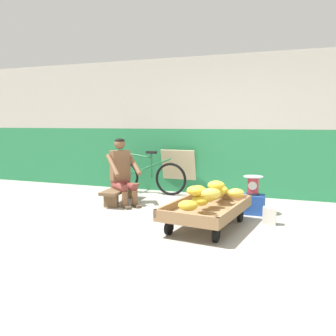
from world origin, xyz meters
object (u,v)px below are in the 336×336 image
object	(u,v)px
weighing_scale	(253,185)
bicycle_near_left	(147,176)
low_bench	(120,191)
shopping_bag	(269,216)
banana_cart	(207,210)
vendor_seated	(122,172)
plastic_crate	(252,204)
sign_board	(179,171)

from	to	relation	value
weighing_scale	bicycle_near_left	bearing A→B (deg)	157.47
low_bench	shopping_bag	bearing A→B (deg)	-11.03
banana_cart	vendor_seated	world-z (taller)	vendor_seated
weighing_scale	low_bench	bearing A→B (deg)	-179.62
plastic_crate	bicycle_near_left	xyz separation A→B (m)	(-2.20, 0.91, 0.20)
bicycle_near_left	weighing_scale	bearing A→B (deg)	-22.53
plastic_crate	bicycle_near_left	distance (m)	2.38
plastic_crate	sign_board	distance (m)	2.08
vendor_seated	sign_board	bearing A→B (deg)	65.69
plastic_crate	bicycle_near_left	size ratio (longest dim) A/B	0.22
banana_cart	sign_board	xyz separation A→B (m)	(-1.15, 2.24, 0.19)
low_bench	shopping_bag	distance (m)	2.65
vendor_seated	shopping_bag	xyz separation A→B (m)	(2.53, -0.45, -0.45)
banana_cart	vendor_seated	distance (m)	2.00
vendor_seated	plastic_crate	xyz separation A→B (m)	(2.23, 0.07, -0.42)
plastic_crate	banana_cart	bearing A→B (deg)	-115.85
bicycle_near_left	sign_board	distance (m)	0.66
shopping_bag	bicycle_near_left	bearing A→B (deg)	150.13
weighing_scale	sign_board	bearing A→B (deg)	142.48
banana_cart	weighing_scale	bearing A→B (deg)	64.13
bicycle_near_left	shopping_bag	world-z (taller)	bicycle_near_left
weighing_scale	shopping_bag	distance (m)	0.69
banana_cart	bicycle_near_left	distance (m)	2.56
vendor_seated	plastic_crate	bearing A→B (deg)	1.86
vendor_seated	weighing_scale	xyz separation A→B (m)	(2.23, 0.07, -0.11)
low_bench	shopping_bag	size ratio (longest dim) A/B	4.65
low_bench	weighing_scale	xyz separation A→B (m)	(2.30, 0.02, 0.25)
banana_cart	bicycle_near_left	world-z (taller)	bicycle_near_left
plastic_crate	sign_board	size ratio (longest dim) A/B	0.41
low_bench	banana_cart	bearing A→B (deg)	-28.23
weighing_scale	bicycle_near_left	distance (m)	2.38
low_bench	bicycle_near_left	size ratio (longest dim) A/B	0.67
shopping_bag	weighing_scale	bearing A→B (deg)	119.81
sign_board	weighing_scale	bearing A→B (deg)	-37.52
banana_cart	vendor_seated	xyz separation A→B (m)	(-1.75, 0.92, 0.33)
vendor_seated	bicycle_near_left	size ratio (longest dim) A/B	0.69
plastic_crate	weighing_scale	xyz separation A→B (m)	(-0.00, -0.00, 0.30)
banana_cart	vendor_seated	bearing A→B (deg)	152.26
vendor_seated	shopping_bag	bearing A→B (deg)	-10.10
low_bench	sign_board	world-z (taller)	sign_board
sign_board	vendor_seated	bearing A→B (deg)	-114.31
banana_cart	weighing_scale	size ratio (longest dim) A/B	5.11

